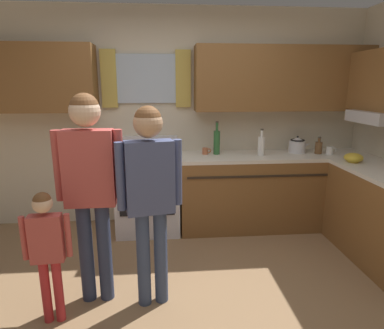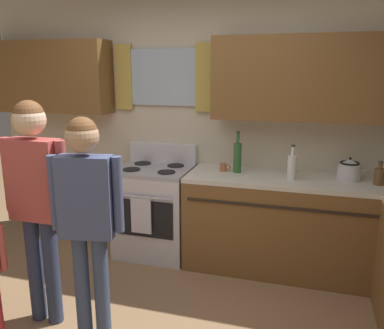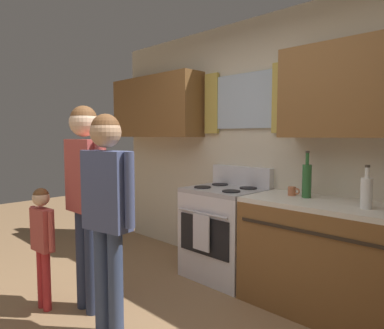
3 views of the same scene
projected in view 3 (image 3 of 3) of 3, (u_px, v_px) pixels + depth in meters
The scene contains 8 objects.
back_wall_unit at pixel (276, 128), 3.32m from camera, with size 4.60×0.42×2.60m.
stove_oven at pixel (225, 231), 3.49m from camera, with size 0.72×0.67×1.10m.
bottle_milk_white at pixel (366, 192), 2.47m from camera, with size 0.08×0.08×0.31m.
bottle_wine_green at pixel (307, 180), 2.91m from camera, with size 0.08×0.08×0.39m.
cup_terracotta at pixel (292, 191), 3.01m from camera, with size 0.11×0.07×0.08m.
adult_holding_child at pixel (85, 183), 2.75m from camera, with size 0.51×0.22×1.66m.
adult_in_plaid at pixel (107, 199), 2.38m from camera, with size 0.48×0.22×1.57m.
small_child at pixel (42, 234), 2.80m from camera, with size 0.34×0.13×1.00m.
Camera 3 is at (1.80, -1.13, 1.42)m, focal length 32.45 mm.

